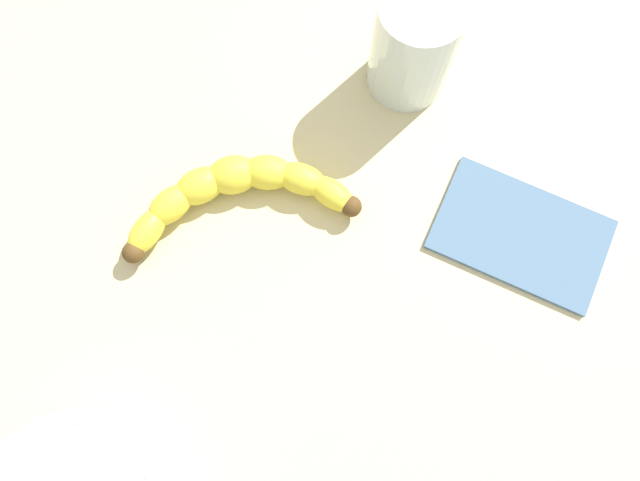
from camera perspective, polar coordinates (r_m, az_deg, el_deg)
wooden_tabletop at (r=59.22cm, az=-2.62°, el=0.15°), size 120.00×120.00×3.00cm
banana at (r=57.62cm, az=-7.95°, el=4.73°), size 22.75×9.04×3.71cm
smoothie_glass at (r=59.99cm, az=8.80°, el=17.55°), size 7.97×7.97×11.75cm
folded_napkin at (r=60.53cm, az=18.44°, el=0.56°), size 18.85×17.10×0.60cm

